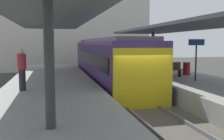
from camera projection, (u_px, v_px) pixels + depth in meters
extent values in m
plane|color=#383835|center=(138.00, 109.00, 11.78)|extent=(80.00, 80.00, 0.00)
cube|color=#9E9E99|center=(52.00, 103.00, 10.88)|extent=(4.40, 28.00, 1.00)
cube|color=#9E9E99|center=(212.00, 95.00, 12.58)|extent=(4.40, 28.00, 1.00)
cube|color=#59544C|center=(138.00, 107.00, 11.77)|extent=(3.20, 28.00, 0.20)
cube|color=slate|center=(122.00, 104.00, 11.59)|extent=(0.08, 28.00, 0.14)
cube|color=slate|center=(152.00, 103.00, 11.92)|extent=(0.08, 28.00, 0.14)
cube|color=#472D6B|center=(107.00, 63.00, 18.10)|extent=(2.70, 14.74, 2.90)
cube|color=yellow|center=(143.00, 79.00, 10.94)|extent=(2.65, 0.08, 2.60)
cube|color=black|center=(88.00, 58.00, 17.75)|extent=(0.04, 13.56, 0.76)
cube|color=black|center=(126.00, 57.00, 18.37)|extent=(0.04, 13.56, 0.76)
cube|color=#515156|center=(107.00, 40.00, 17.94)|extent=(2.16, 14.00, 0.20)
cylinder|color=#333335|center=(49.00, 60.00, 5.92)|extent=(0.24, 0.24, 3.23)
cylinder|color=#333335|center=(51.00, 49.00, 18.13)|extent=(0.24, 0.24, 3.23)
cube|color=slate|center=(50.00, 15.00, 11.85)|extent=(4.18, 21.00, 0.16)
cylinder|color=#333335|center=(153.00, 51.00, 19.85)|extent=(0.24, 0.24, 2.87)
cube|color=#3D4247|center=(199.00, 25.00, 13.59)|extent=(4.18, 21.00, 0.16)
cube|color=black|center=(162.00, 74.00, 15.33)|extent=(0.08, 0.32, 0.40)
cube|color=black|center=(179.00, 73.00, 15.58)|extent=(0.08, 0.32, 0.40)
cube|color=#4C3823|center=(171.00, 70.00, 15.43)|extent=(1.40, 0.40, 0.06)
cube|color=#4C3823|center=(170.00, 66.00, 15.58)|extent=(1.40, 0.06, 0.40)
cylinder|color=#262628|center=(196.00, 60.00, 13.64)|extent=(0.08, 0.08, 2.20)
cube|color=navy|center=(197.00, 42.00, 13.54)|extent=(0.90, 0.06, 0.32)
cylinder|color=maroon|center=(186.00, 69.00, 16.37)|extent=(0.44, 0.44, 0.80)
cylinder|color=#232328|center=(22.00, 80.00, 10.92)|extent=(0.28, 0.28, 0.90)
cylinder|color=maroon|center=(22.00, 62.00, 10.84)|extent=(0.36, 0.36, 0.65)
sphere|color=beige|center=(21.00, 51.00, 10.79)|extent=(0.22, 0.22, 0.22)
cube|color=beige|center=(67.00, 22.00, 30.18)|extent=(18.00, 6.00, 11.00)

